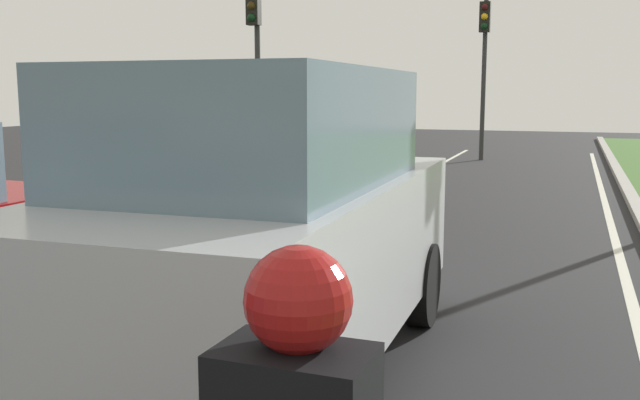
% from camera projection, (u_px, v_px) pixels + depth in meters
% --- Properties ---
extents(ground_plane, '(60.00, 60.00, 0.00)m').
position_uv_depth(ground_plane, '(366.00, 230.00, 10.95)').
color(ground_plane, '#262628').
extents(lane_line_center, '(0.12, 32.00, 0.01)m').
position_uv_depth(lane_line_center, '(323.00, 227.00, 11.18)').
color(lane_line_center, silver).
rests_on(lane_line_center, ground).
extents(lane_line_right_edge, '(0.12, 32.00, 0.01)m').
position_uv_depth(lane_line_right_edge, '(617.00, 247.00, 9.76)').
color(lane_line_right_edge, silver).
rests_on(lane_line_right_edge, ground).
extents(car_suv_ahead, '(2.03, 4.53, 2.28)m').
position_uv_depth(car_suv_ahead, '(265.00, 224.00, 5.15)').
color(car_suv_ahead, '#B7BABF').
rests_on(car_suv_ahead, ground).
extents(car_hatchback_far, '(1.81, 3.74, 1.78)m').
position_uv_depth(car_hatchback_far, '(211.00, 169.00, 11.54)').
color(car_hatchback_far, brown).
rests_on(car_hatchback_far, ground).
extents(traffic_light_overhead_left, '(0.32, 0.50, 4.94)m').
position_uv_depth(traffic_light_overhead_left, '(255.00, 43.00, 17.53)').
color(traffic_light_overhead_left, '#2D2D2D').
rests_on(traffic_light_overhead_left, ground).
extents(traffic_light_far_median, '(0.32, 0.50, 4.94)m').
position_uv_depth(traffic_light_far_median, '(484.00, 50.00, 21.66)').
color(traffic_light_far_median, '#2D2D2D').
rests_on(traffic_light_far_median, ground).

